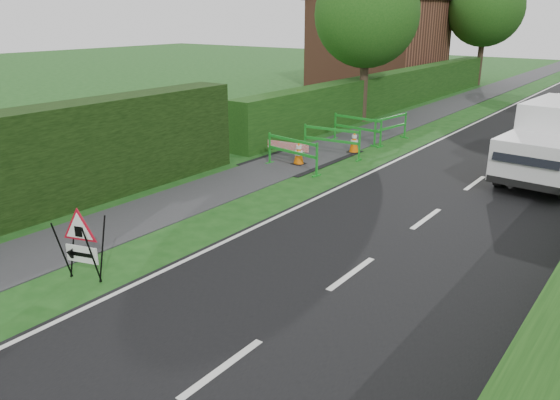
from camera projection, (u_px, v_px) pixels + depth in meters
The scene contains 15 objects.
ground at pixel (49, 340), 7.97m from camera, with size 120.00×120.00×0.00m, color #164614.
footpath at pixel (506, 85), 36.26m from camera, with size 2.00×90.00×0.02m, color #2D2D30.
hedge_west_far at pixel (393, 108), 27.51m from camera, with size 1.00×24.00×1.80m, color #14380F.
house_west at pixel (379, 40), 35.47m from camera, with size 7.50×7.40×7.88m.
tree_nw at pixel (367, 15), 22.79m from camera, with size 4.40×4.40×6.70m.
tree_fw at pixel (486, 8), 34.84m from camera, with size 4.80×4.80×7.24m.
triangle_sign at pixel (78, 239), 9.50m from camera, with size 0.99×0.99×1.16m.
works_van at pixel (556, 140), 15.34m from camera, with size 2.20×4.88×2.17m.
traffic_cone_3 at pixel (299, 152), 17.12m from camera, with size 0.38×0.38×0.79m.
traffic_cone_4 at pixel (354, 141), 18.59m from camera, with size 0.38×0.38×0.79m.
ped_barrier_0 at pixel (292, 149), 16.49m from camera, with size 2.09×0.67×1.00m.
ped_barrier_1 at pixel (332, 138), 18.01m from camera, with size 2.08×0.53×1.00m.
ped_barrier_2 at pixel (357, 126), 19.90m from camera, with size 2.08×0.54×1.00m.
ped_barrier_3 at pixel (391, 125), 20.06m from camera, with size 0.61×2.09×1.00m.
redwhite_plank at pixel (288, 159), 17.84m from camera, with size 1.50×0.04×0.25m, color red.
Camera 1 is at (6.81, -3.51, 4.53)m, focal length 35.00 mm.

